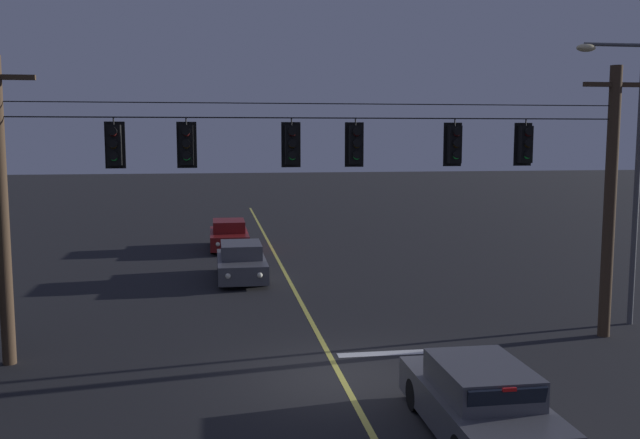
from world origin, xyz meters
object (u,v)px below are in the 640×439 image
car_oncoming_trailing (229,235)px  car_oncoming_lead (241,262)px  traffic_light_rightmost (455,144)px  traffic_light_leftmost (114,145)px  traffic_light_far_right (525,144)px  traffic_light_centre (292,145)px  traffic_light_right_inner (356,145)px  car_waiting_near_lane (479,402)px  street_lamp_corner (628,157)px  traffic_light_left_inner (187,145)px

car_oncoming_trailing → car_oncoming_lead: bearing=-87.8°
car_oncoming_lead → traffic_light_rightmost: bearing=-61.2°
traffic_light_leftmost → traffic_light_far_right: bearing=0.0°
traffic_light_centre → traffic_light_right_inner: bearing=0.0°
traffic_light_centre → car_waiting_near_lane: traffic_light_centre is taller
traffic_light_centre → traffic_light_rightmost: same height
traffic_light_far_right → street_lamp_corner: street_lamp_corner is taller
traffic_light_left_inner → traffic_light_rightmost: bearing=0.0°
traffic_light_left_inner → car_oncoming_trailing: 17.36m
traffic_light_left_inner → traffic_light_rightmost: same height
traffic_light_rightmost → traffic_light_far_right: (1.92, 0.00, 0.00)m
traffic_light_rightmost → car_oncoming_lead: size_ratio=0.28×
traffic_light_left_inner → car_oncoming_lead: traffic_light_left_inner is taller
traffic_light_leftmost → car_oncoming_lead: (3.33, 9.27, -4.59)m
car_waiting_near_lane → traffic_light_right_inner: bearing=101.7°
traffic_light_centre → street_lamp_corner: size_ratio=0.15×
car_oncoming_trailing → traffic_light_far_right: bearing=-66.3°
car_waiting_near_lane → street_lamp_corner: bearing=43.8°
traffic_light_leftmost → car_oncoming_trailing: traffic_light_leftmost is taller
car_oncoming_trailing → street_lamp_corner: (10.92, -15.63, 4.20)m
car_oncoming_lead → traffic_light_leftmost: bearing=-109.7°
traffic_light_leftmost → car_waiting_near_lane: size_ratio=0.28×
car_oncoming_trailing → street_lamp_corner: 19.53m
traffic_light_right_inner → street_lamp_corner: size_ratio=0.15×
traffic_light_leftmost → traffic_light_left_inner: (1.69, 0.00, 0.00)m
traffic_light_leftmost → car_oncoming_lead: traffic_light_leftmost is taller
traffic_light_leftmost → car_waiting_near_lane: 10.08m
traffic_light_rightmost → car_waiting_near_lane: (-1.43, -5.60, -4.59)m
traffic_light_rightmost → traffic_light_far_right: size_ratio=1.00×
traffic_light_far_right → car_waiting_near_lane: size_ratio=0.28×
traffic_light_leftmost → car_oncoming_trailing: (3.04, 16.69, -4.59)m
car_oncoming_trailing → street_lamp_corner: bearing=-55.1°
traffic_light_right_inner → street_lamp_corner: bearing=7.4°
traffic_light_leftmost → traffic_light_rightmost: 8.43m
traffic_light_centre → car_oncoming_trailing: traffic_light_centre is taller
traffic_light_leftmost → traffic_light_centre: same height
car_oncoming_lead → car_oncoming_trailing: same height
traffic_light_rightmost → traffic_light_far_right: 1.92m
traffic_light_right_inner → traffic_light_rightmost: size_ratio=1.00×
car_oncoming_trailing → street_lamp_corner: size_ratio=0.55×
car_oncoming_lead → traffic_light_left_inner: bearing=-100.0°
traffic_light_centre → traffic_light_rightmost: (4.19, 0.00, 0.00)m
traffic_light_left_inner → traffic_light_far_right: bearing=0.0°
car_waiting_near_lane → street_lamp_corner: 10.50m
traffic_light_centre → car_waiting_near_lane: size_ratio=0.28×
traffic_light_right_inner → street_lamp_corner: (8.11, 1.06, -0.39)m
traffic_light_leftmost → traffic_light_far_right: same height
car_oncoming_lead → street_lamp_corner: bearing=-37.7°
traffic_light_left_inner → car_oncoming_trailing: traffic_light_left_inner is taller
traffic_light_rightmost → car_oncoming_trailing: 18.13m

